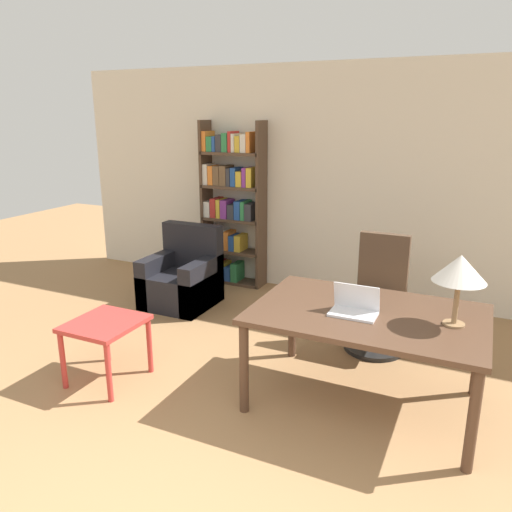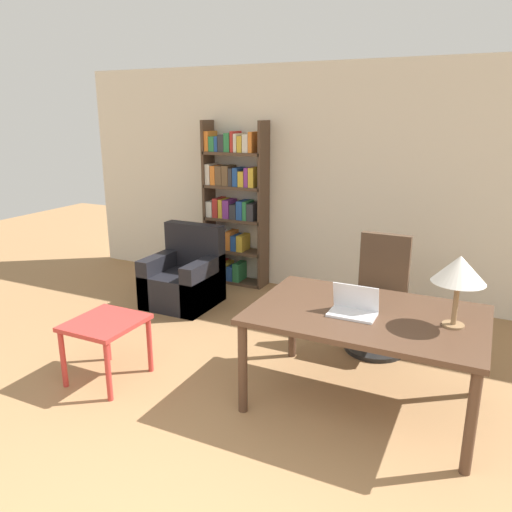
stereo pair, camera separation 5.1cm
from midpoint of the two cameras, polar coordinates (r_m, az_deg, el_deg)
The scene contains 8 objects.
wall_back at distance 5.86m, azimuth 13.19°, elevation 7.87°, with size 8.00×0.06×2.70m.
desk at distance 3.76m, azimuth 12.22°, elevation -7.37°, with size 1.66×1.10×0.75m.
laptop at distance 3.66m, azimuth 10.78°, elevation -5.82°, with size 0.33×0.21×0.21m.
table_lamp at distance 3.55m, azimuth 21.91°, elevation -1.46°, with size 0.35×0.35×0.50m.
office_chair at distance 4.78m, azimuth 13.52°, elevation -4.87°, with size 0.56×0.56×1.07m.
side_table_blue at distance 4.27m, azimuth -17.15°, elevation -8.19°, with size 0.54×0.58×0.52m.
armchair at distance 5.81m, azimuth -8.64°, elevation -2.69°, with size 0.74×0.73×0.90m.
bookshelf at distance 6.34m, azimuth -3.19°, elevation 5.69°, with size 0.81×0.28×2.06m.
Camera 1 is at (1.17, -1.16, 2.13)m, focal length 35.00 mm.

